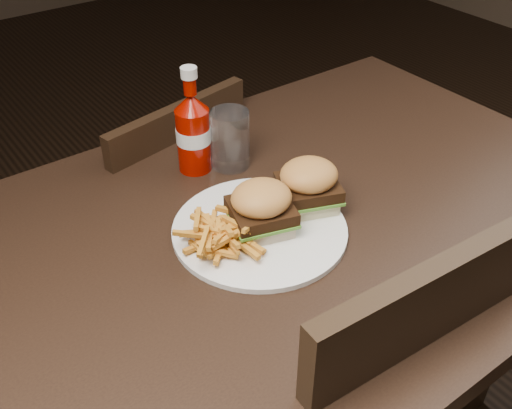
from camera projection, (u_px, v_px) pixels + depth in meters
dining_table at (289, 225)px, 1.02m from camera, size 1.20×0.80×0.04m
chair_far at (146, 225)px, 1.50m from camera, size 0.43×0.43×0.03m
plate at (260, 230)px, 0.97m from camera, size 0.29×0.29×0.01m
sandwich_half_a at (261, 224)px, 0.96m from camera, size 0.11×0.10×0.02m
sandwich_half_b at (307, 200)px, 1.01m from camera, size 0.11×0.11×0.02m
fries_pile at (223, 235)px, 0.92m from camera, size 0.13×0.13×0.04m
ketchup_bottle at (194, 141)px, 1.09m from camera, size 0.08×0.08×0.12m
tumbler at (230, 139)px, 1.11m from camera, size 0.09×0.09×0.11m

